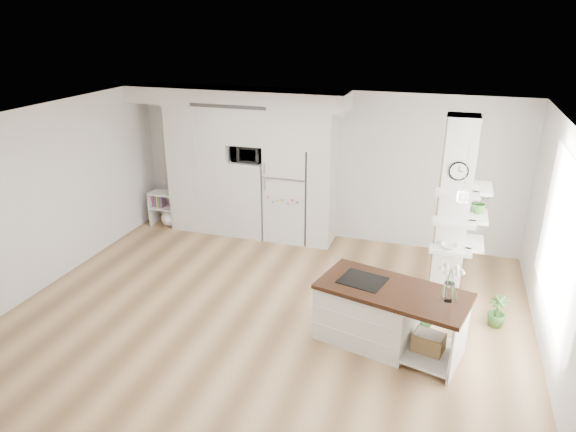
% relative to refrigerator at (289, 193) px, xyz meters
% --- Properties ---
extents(floor, '(7.00, 6.00, 0.01)m').
position_rel_refrigerator_xyz_m(floor, '(0.53, -2.68, -0.88)').
color(floor, tan).
rests_on(floor, ground).
extents(room, '(7.04, 6.04, 2.72)m').
position_rel_refrigerator_xyz_m(room, '(0.53, -2.68, 0.98)').
color(room, white).
rests_on(room, ground).
extents(cabinet_wall, '(4.00, 0.71, 2.70)m').
position_rel_refrigerator_xyz_m(cabinet_wall, '(-0.92, -0.01, 0.63)').
color(cabinet_wall, white).
rests_on(cabinet_wall, floor).
extents(refrigerator, '(0.78, 0.69, 1.75)m').
position_rel_refrigerator_xyz_m(refrigerator, '(0.00, 0.00, 0.00)').
color(refrigerator, white).
rests_on(refrigerator, floor).
extents(column, '(0.69, 0.90, 2.70)m').
position_rel_refrigerator_xyz_m(column, '(2.90, -1.55, 0.48)').
color(column, silver).
rests_on(column, floor).
extents(window, '(0.00, 2.40, 2.40)m').
position_rel_refrigerator_xyz_m(window, '(4.00, -2.38, 0.62)').
color(window, white).
rests_on(window, room).
extents(pendant_light, '(0.12, 0.12, 0.10)m').
position_rel_refrigerator_xyz_m(pendant_light, '(2.23, -2.53, 1.24)').
color(pendant_light, white).
rests_on(pendant_light, room).
extents(kitchen_island, '(1.94, 1.25, 1.38)m').
position_rel_refrigerator_xyz_m(kitchen_island, '(2.03, -2.78, -0.45)').
color(kitchen_island, white).
rests_on(kitchen_island, floor).
extents(bookshelf, '(0.58, 0.34, 0.68)m').
position_rel_refrigerator_xyz_m(bookshelf, '(-2.45, -0.18, -0.58)').
color(bookshelf, white).
rests_on(bookshelf, floor).
extents(floor_plant_a, '(0.34, 0.31, 0.50)m').
position_rel_refrigerator_xyz_m(floor_plant_a, '(2.63, -2.50, -0.63)').
color(floor_plant_a, '#376829').
rests_on(floor_plant_a, floor).
extents(floor_plant_b, '(0.31, 0.31, 0.44)m').
position_rel_refrigerator_xyz_m(floor_plant_b, '(3.52, -1.95, -0.66)').
color(floor_plant_b, '#376829').
rests_on(floor_plant_b, floor).
extents(microwave, '(0.54, 0.37, 0.30)m').
position_rel_refrigerator_xyz_m(microwave, '(-0.75, -0.06, 0.69)').
color(microwave, '#2D2D2D').
rests_on(microwave, cabinet_wall).
extents(shelf_plant, '(0.27, 0.23, 0.30)m').
position_rel_refrigerator_xyz_m(shelf_plant, '(3.15, -1.38, 0.65)').
color(shelf_plant, '#376829').
rests_on(shelf_plant, column).
extents(decor_bowl, '(0.22, 0.22, 0.05)m').
position_rel_refrigerator_xyz_m(decor_bowl, '(2.82, -1.78, 0.13)').
color(decor_bowl, white).
rests_on(decor_bowl, column).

